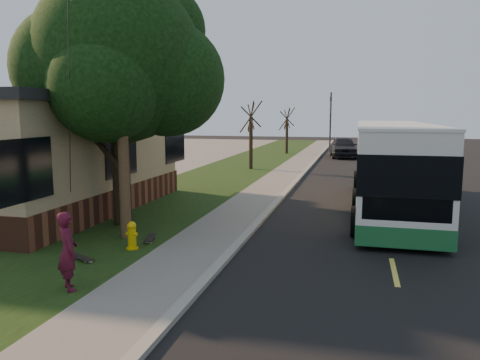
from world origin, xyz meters
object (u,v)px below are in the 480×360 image
skateboard_spare (81,258)px  skateboard_main (150,238)px  bare_tree_near (251,136)px  fire_hydrant (132,235)px  bare_tree_far (287,131)px  transit_bus (392,164)px  dumpster (52,181)px  distant_car (343,147)px  skateboarder (68,251)px  traffic_signal (330,118)px  leafy_tree (121,63)px  utility_pole (120,76)px

skateboard_spare → skateboard_main: bearing=67.3°
bare_tree_near → skateboard_spare: size_ratio=5.09×
fire_hydrant → bare_tree_far: bearing=90.8°
fire_hydrant → bare_tree_near: bearing=92.9°
fire_hydrant → skateboard_main: size_ratio=0.80×
fire_hydrant → transit_bus: transit_bus is taller
dumpster → distant_car: size_ratio=0.41×
dumpster → skateboarder: bearing=-52.7°
fire_hydrant → distant_car: (4.54, 28.13, 0.42)m
traffic_signal → distant_car: (1.44, -5.87, -2.31)m
fire_hydrant → traffic_signal: (3.10, 34.00, 2.73)m
dumpster → transit_bus: bearing=5.4°
skateboarder → skateboard_main: size_ratio=1.75×
bare_tree_far → skateboarder: size_ratio=2.50×
skateboarder → traffic_signal: bearing=-51.4°
skateboarder → skateboard_spare: bearing=-20.6°
fire_hydrant → leafy_tree: bearing=120.7°
fire_hydrant → traffic_signal: traffic_signal is taller
transit_bus → fire_hydrant: bearing=-133.5°
fire_hydrant → dumpster: size_ratio=0.37×
bare_tree_near → fire_hydrant: bearing=-87.1°
utility_pole → skateboard_main: 4.57m
skateboard_spare → dumpster: bearing=129.7°
traffic_signal → dumpster: 29.74m
bare_tree_far → skateboard_main: bearing=-89.0°
leafy_tree → skateboarder: 7.23m
distant_car → skateboard_spare: bearing=-106.5°
transit_bus → skateboarder: transit_bus is taller
transit_bus → distant_car: (-2.39, 20.82, -0.87)m
bare_tree_far → distant_car: (4.94, -1.87, -1.15)m
skateboard_main → distant_car: 27.61m
distant_car → bare_tree_near: bearing=-124.5°
leafy_tree → fire_hydrant: bearing=-59.3°
fire_hydrant → distant_car: 28.50m
skateboarder → dumpster: bearing=-9.4°
skateboard_spare → dumpster: size_ratio=0.42×
distant_car → traffic_signal: bearing=97.6°
bare_tree_near → skateboarder: size_ratio=2.67×
transit_bus → distant_car: size_ratio=2.39×
fire_hydrant → bare_tree_far: (-0.40, 30.00, 1.57)m
utility_pole → distant_car: (5.25, 27.14, -3.78)m
traffic_signal → dumpster: bearing=-109.4°
skateboard_main → distant_car: distant_car is taller
bare_tree_near → skateboard_main: 17.26m
utility_pole → skateboarder: utility_pole is taller
fire_hydrant → bare_tree_near: size_ratio=0.17×
bare_tree_near → distant_car: bearing=61.8°
bare_tree_far → distant_car: size_ratio=0.81×
fire_hydrant → transit_bus: (6.93, 7.32, 1.29)m
bare_tree_far → traffic_signal: 5.44m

